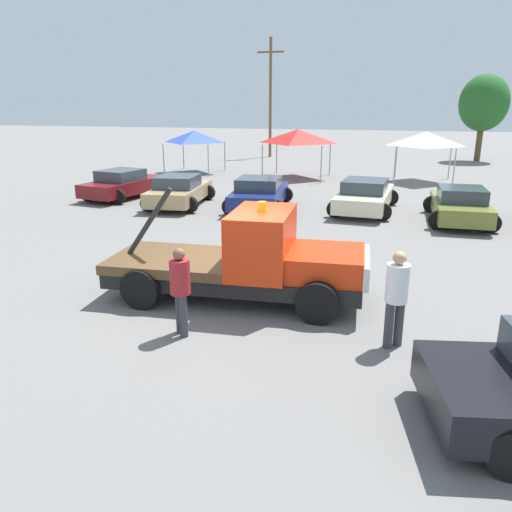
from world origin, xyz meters
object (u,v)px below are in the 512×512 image
tow_truck (250,262)px  parked_car_tan (179,191)px  canopy_tent_white (426,139)px  canopy_tent_red (298,136)px  tree_left (484,103)px  parked_car_olive (460,205)px  canopy_tent_blue (194,137)px  utility_pole (270,95)px  parked_car_cream (365,196)px  parked_car_navy (259,193)px  parked_car_maroon (124,184)px  person_at_hood (180,286)px  person_near_truck (397,293)px

tow_truck → parked_car_tan: bearing=118.1°
canopy_tent_white → canopy_tent_red: bearing=-176.2°
canopy_tent_white → tree_left: size_ratio=0.48×
parked_car_tan → parked_car_olive: same height
parked_car_olive → canopy_tent_blue: bearing=53.6°
tree_left → utility_pole: size_ratio=0.69×
tow_truck → parked_car_olive: 11.01m
canopy_tent_blue → parked_car_olive: bearing=-34.8°
canopy_tent_red → tree_left: 17.61m
parked_car_olive → canopy_tent_red: size_ratio=1.28×
tree_left → parked_car_cream: bearing=-107.5°
parked_car_navy → parked_car_olive: bearing=-98.9°
parked_car_olive → canopy_tent_red: (-8.27, 9.96, 1.81)m
canopy_tent_red → canopy_tent_blue: bearing=175.5°
canopy_tent_blue → tree_left: bearing=34.1°
parked_car_olive → parked_car_navy: bearing=85.7°
parked_car_cream → parked_car_olive: size_ratio=1.10×
canopy_tent_red → utility_pole: 12.95m
parked_car_olive → canopy_tent_blue: canopy_tent_blue is taller
parked_car_navy → canopy_tent_white: (6.86, 10.08, 1.75)m
parked_car_tan → parked_car_navy: 3.56m
parked_car_navy → utility_pole: bearing=7.3°
tree_left → utility_pole: bearing=-175.5°
parked_car_maroon → parked_car_navy: 6.93m
parked_car_olive → utility_pole: bearing=29.3°
canopy_tent_white → person_at_hood: bearing=-102.6°
parked_car_maroon → parked_car_olive: bearing=-85.3°
tow_truck → parked_car_maroon: 14.36m
canopy_tent_white → person_near_truck: bearing=-92.8°
parked_car_tan → canopy_tent_white: size_ratio=1.49×
parked_car_navy → canopy_tent_red: bearing=-4.1°
parked_car_tan → utility_pole: bearing=-3.4°
parked_car_maroon → tree_left: (18.18, 21.94, 3.71)m
parked_car_cream → utility_pole: size_ratio=0.53×
canopy_tent_red → parked_car_tan: bearing=-107.7°
person_at_hood → canopy_tent_red: canopy_tent_red is taller
parked_car_maroon → canopy_tent_blue: canopy_tent_blue is taller
tow_truck → parked_car_cream: bearing=76.5°
person_at_hood → parked_car_cream: (2.44, 12.81, -0.35)m
person_near_truck → parked_car_cream: bearing=147.6°
person_at_hood → canopy_tent_red: size_ratio=0.50×
utility_pole → parked_car_maroon: bearing=-94.9°
person_near_truck → parked_car_cream: size_ratio=0.37×
person_near_truck → person_at_hood: person_near_truck is taller
person_near_truck → tree_left: (5.47, 34.18, 3.30)m
tow_truck → tree_left: (8.66, 32.69, 3.45)m
parked_car_navy → tree_left: size_ratio=0.73×
person_near_truck → parked_car_olive: size_ratio=0.41×
tree_left → utility_pole: 16.49m
tree_left → utility_pole: (-16.43, -1.30, 0.61)m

